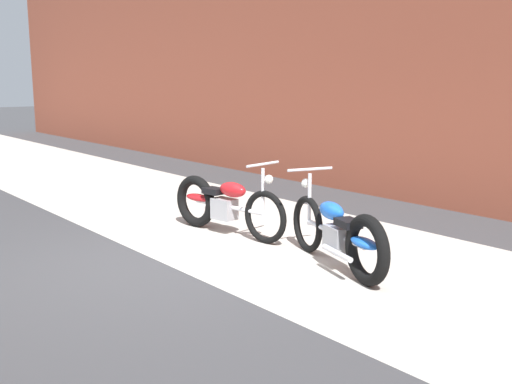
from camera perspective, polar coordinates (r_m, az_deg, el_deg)
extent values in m
plane|color=#38383A|center=(6.95, -8.78, -6.67)|extent=(80.00, 80.00, 0.00)
cube|color=#B2ADA3|center=(7.94, 2.17, -4.32)|extent=(36.00, 3.50, 0.01)
cube|color=brown|center=(10.32, 17.32, 14.88)|extent=(36.00, 0.50, 5.79)
torus|color=black|center=(7.59, 0.87, -2.39)|extent=(0.68, 0.18, 0.68)
torus|color=black|center=(8.48, -5.73, -0.87)|extent=(0.74, 0.24, 0.73)
cylinder|color=silver|center=(8.01, -2.61, -1.40)|extent=(1.23, 0.24, 0.06)
cube|color=#99999E|center=(8.08, -3.01, -1.60)|extent=(0.35, 0.26, 0.28)
ellipsoid|color=red|center=(7.91, -2.22, 0.22)|extent=(0.46, 0.25, 0.20)
ellipsoid|color=red|center=(8.43, -5.51, -0.52)|extent=(0.46, 0.24, 0.10)
cube|color=black|center=(8.18, -4.02, 0.11)|extent=(0.31, 0.24, 0.08)
cylinder|color=silver|center=(7.55, 0.65, -0.05)|extent=(0.05, 0.05, 0.62)
cylinder|color=silver|center=(7.49, 0.66, 2.66)|extent=(0.12, 0.58, 0.03)
sphere|color=white|center=(7.45, 1.23, 1.21)|extent=(0.11, 0.11, 0.11)
cylinder|color=silver|center=(8.37, -3.44, -1.73)|extent=(0.55, 0.14, 0.06)
torus|color=black|center=(7.26, 4.90, -3.03)|extent=(0.67, 0.28, 0.68)
torus|color=black|center=(6.17, 10.44, -5.42)|extent=(0.74, 0.34, 0.73)
cylinder|color=silver|center=(6.70, 7.44, -3.90)|extent=(1.20, 0.42, 0.06)
cube|color=#99999E|center=(6.64, 7.78, -4.40)|extent=(0.37, 0.30, 0.28)
ellipsoid|color=blue|center=(6.71, 7.15, -1.76)|extent=(0.48, 0.31, 0.20)
ellipsoid|color=blue|center=(6.19, 10.21, -4.77)|extent=(0.47, 0.30, 0.10)
cube|color=black|center=(6.42, 8.72, -2.92)|extent=(0.33, 0.27, 0.08)
cylinder|color=silver|center=(7.16, 5.08, -0.69)|extent=(0.05, 0.05, 0.62)
cylinder|color=silver|center=(7.10, 5.13, 2.16)|extent=(0.20, 0.56, 0.03)
sphere|color=white|center=(7.21, 4.74, 0.86)|extent=(0.11, 0.11, 0.11)
cylinder|color=silver|center=(6.39, 7.67, -5.74)|extent=(0.54, 0.22, 0.06)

